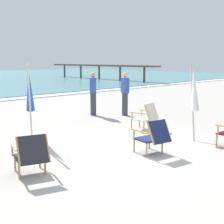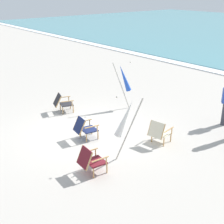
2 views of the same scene
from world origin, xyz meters
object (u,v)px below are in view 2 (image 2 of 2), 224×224
at_px(beach_chair_front_left, 159,132).
at_px(umbrella_furled_blue, 124,78).
at_px(umbrella_furled_white, 125,119).
at_px(beach_chair_mid_center, 91,160).
at_px(beach_chair_far_center, 85,128).
at_px(beach_chair_back_right, 62,102).

xyz_separation_m(beach_chair_front_left, umbrella_furled_blue, (-3.15, 1.25, 0.88)).
relative_size(umbrella_furled_blue, umbrella_furled_white, 1.00).
xyz_separation_m(beach_chair_mid_center, umbrella_furled_white, (0.03, 1.21, 0.88)).
relative_size(beach_chair_mid_center, umbrella_furled_white, 0.40).
bearing_deg(beach_chair_front_left, beach_chair_far_center, -136.85).
bearing_deg(umbrella_furled_white, beach_chair_mid_center, -91.41).
bearing_deg(umbrella_furled_blue, beach_chair_front_left, -21.68).
bearing_deg(beach_chair_far_center, umbrella_furled_white, 4.36).
distance_m(beach_chair_back_right, beach_chair_mid_center, 4.80).
height_order(beach_chair_mid_center, umbrella_furled_white, umbrella_furled_white).
relative_size(beach_chair_far_center, beach_chair_mid_center, 1.02).
bearing_deg(beach_chair_back_right, beach_chair_mid_center, -21.92).
distance_m(beach_chair_back_right, beach_chair_front_left, 4.53).
xyz_separation_m(beach_chair_front_left, beach_chair_mid_center, (0.02, -2.77, -0.00)).
height_order(beach_chair_front_left, umbrella_furled_blue, umbrella_furled_blue).
xyz_separation_m(beach_chair_far_center, umbrella_furled_white, (1.86, 0.14, 0.88)).
relative_size(beach_chair_far_center, beach_chair_back_right, 0.91).
relative_size(beach_chair_far_center, umbrella_furled_blue, 0.41).
bearing_deg(umbrella_furled_white, beach_chair_front_left, 91.98).
distance_m(beach_chair_far_center, beach_chair_back_right, 2.72).
bearing_deg(umbrella_furled_blue, beach_chair_back_right, -119.83).
height_order(beach_chair_back_right, beach_chair_front_left, beach_chair_front_left).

